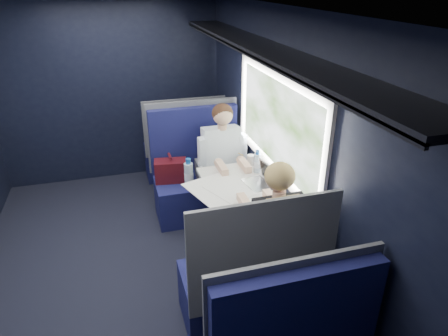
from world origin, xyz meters
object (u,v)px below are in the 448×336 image
object	(u,v)px
seat_bay_far	(250,280)
woman	(274,228)
seat_bay_near	(197,178)
seat_row_front	(183,149)
table	(238,194)
laptop	(263,179)
bottle_small	(257,162)
cup	(251,160)
man	(224,158)

from	to	relation	value
seat_bay_far	woman	world-z (taller)	woman
seat_bay_near	woman	xyz separation A→B (m)	(0.27, -1.58, 0.31)
seat_bay_far	seat_row_front	xyz separation A→B (m)	(0.00, 2.67, -0.00)
table	seat_row_front	xyz separation A→B (m)	(-0.18, 1.80, -0.25)
laptop	bottle_small	distance (m)	0.27
woman	seat_bay_far	bearing A→B (deg)	-146.18
seat_bay_far	cup	size ratio (longest dim) A/B	12.94
table	seat_row_front	distance (m)	1.82
table	seat_row_front	bearing A→B (deg)	95.80
seat_bay_far	woman	size ratio (longest dim) A/B	0.95
seat_bay_near	man	bearing A→B (deg)	-33.20
seat_row_front	cup	xyz separation A→B (m)	(0.46, -1.36, 0.38)
woman	man	bearing A→B (deg)	90.00
man	woman	xyz separation A→B (m)	(0.00, -1.41, 0.01)
seat_bay_far	bottle_small	xyz separation A→B (m)	(0.46, 1.12, 0.43)
man	bottle_small	distance (m)	0.52
table	laptop	bearing A→B (deg)	-3.94
seat_bay_far	laptop	world-z (taller)	seat_bay_far
bottle_small	cup	size ratio (longest dim) A/B	2.41
laptop	cup	distance (m)	0.46
seat_bay_near	seat_bay_far	size ratio (longest dim) A/B	1.00
table	woman	bearing A→B (deg)	-84.55
seat_bay_far	laptop	xyz separation A→B (m)	(0.42, 0.86, 0.38)
cup	bottle_small	bearing A→B (deg)	-90.80
woman	bottle_small	size ratio (longest dim) A/B	5.64
bottle_small	cup	bearing A→B (deg)	89.20
woman	bottle_small	distance (m)	0.98
seat_bay_far	laptop	size ratio (longest dim) A/B	4.01
woman	laptop	xyz separation A→B (m)	(0.17, 0.69, 0.07)
bottle_small	woman	bearing A→B (deg)	-102.53
man	laptop	distance (m)	0.74
table	seat_bay_near	size ratio (longest dim) A/B	0.79
laptop	cup	bearing A→B (deg)	84.65
seat_row_front	cup	size ratio (longest dim) A/B	11.92
man	bottle_small	size ratio (longest dim) A/B	5.64
man	woman	size ratio (longest dim) A/B	1.00
table	woman	size ratio (longest dim) A/B	0.76
seat_bay_near	laptop	size ratio (longest dim) A/B	4.01
seat_bay_far	man	world-z (taller)	man
table	bottle_small	xyz separation A→B (m)	(0.28, 0.24, 0.18)
seat_bay_near	man	size ratio (longest dim) A/B	0.95
table	seat_bay_far	xyz separation A→B (m)	(-0.18, -0.87, -0.25)
man	bottle_small	world-z (taller)	man
seat_bay_near	seat_bay_far	bearing A→B (deg)	-89.50
seat_row_front	laptop	bearing A→B (deg)	-76.92
laptop	woman	bearing A→B (deg)	-103.92
man	cup	size ratio (longest dim) A/B	13.58
seat_row_front	woman	xyz separation A→B (m)	(0.25, -2.50, 0.32)
table	bottle_small	bearing A→B (deg)	41.07
table	man	world-z (taller)	man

